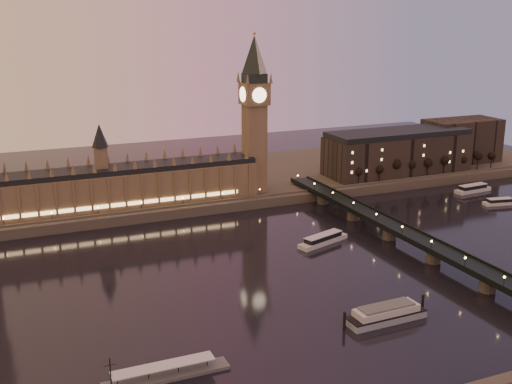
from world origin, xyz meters
TOP-DOWN VIEW (x-y plane):
  - ground at (0.00, 0.00)m, footprint 700.00×700.00m
  - far_embankment at (30.00, 165.00)m, footprint 560.00×130.00m
  - palace_of_westminster at (-40.12, 120.99)m, footprint 180.00×26.62m
  - big_ben at (53.99, 120.99)m, footprint 17.68×17.68m
  - westminster_bridge at (91.61, 0.00)m, footprint 13.20×260.00m
  - city_block at (194.94, 130.93)m, footprint 155.00×45.00m
  - bare_tree_0 at (127.86, 109.00)m, footprint 6.46×6.46m
  - bare_tree_1 at (142.87, 109.00)m, footprint 6.46×6.46m
  - bare_tree_2 at (157.88, 109.00)m, footprint 6.46×6.46m
  - bare_tree_3 at (172.88, 109.00)m, footprint 6.46×6.46m
  - bare_tree_4 at (187.89, 109.00)m, footprint 6.46×6.46m
  - bare_tree_5 at (202.90, 109.00)m, footprint 6.46×6.46m
  - bare_tree_6 at (217.91, 109.00)m, footprint 6.46×6.46m
  - bare_tree_7 at (232.92, 109.00)m, footprint 6.46×6.46m
  - bare_tree_8 at (247.93, 109.00)m, footprint 6.46×6.46m
  - cruise_boat_a at (54.63, 27.28)m, footprint 33.27×17.38m
  - cruise_boat_b at (202.73, 78.34)m, footprint 29.16×9.53m
  - cruise_boat_c at (196.88, 46.46)m, footprint 22.54×9.98m
  - moored_barge at (33.53, -63.17)m, footprint 39.77×10.70m
  - pontoon_pier at (-60.12, -69.08)m, footprint 44.07×7.35m

SIDE VIEW (x-z plane):
  - ground at x=0.00m, z-range 0.00..0.00m
  - pontoon_pier at x=-60.12m, z-range -4.61..7.14m
  - cruise_boat_c at x=196.88m, z-range -0.26..4.10m
  - cruise_boat_a at x=54.63m, z-range -0.31..4.93m
  - cruise_boat_b at x=202.73m, z-range -0.31..4.98m
  - far_embankment at x=30.00m, z-range 0.00..6.00m
  - moored_barge at x=33.53m, z-range -0.57..6.73m
  - westminster_bridge at x=91.61m, z-range -2.13..13.17m
  - bare_tree_0 at x=127.86m, z-range 9.25..22.39m
  - bare_tree_1 at x=142.87m, z-range 9.25..22.39m
  - bare_tree_2 at x=157.88m, z-range 9.25..22.39m
  - bare_tree_3 at x=172.88m, z-range 9.25..22.39m
  - bare_tree_4 at x=187.89m, z-range 9.25..22.39m
  - bare_tree_5 at x=202.90m, z-range 9.25..22.39m
  - bare_tree_6 at x=217.91m, z-range 9.25..22.39m
  - bare_tree_7 at x=232.92m, z-range 9.25..22.39m
  - bare_tree_8 at x=247.93m, z-range 9.25..22.39m
  - palace_of_westminster at x=-40.12m, z-range -4.29..47.71m
  - city_block at x=194.94m, z-range 5.24..39.24m
  - big_ben at x=53.99m, z-range 11.95..115.95m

